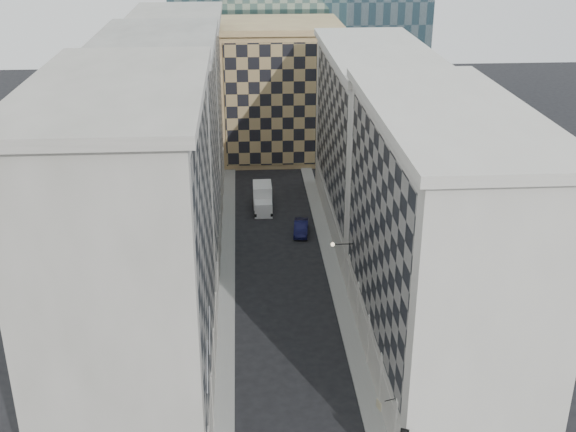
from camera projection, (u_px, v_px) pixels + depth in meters
name	position (u px, v px, depth m)	size (l,w,h in m)	color
sidewalk_west	(227.00, 277.00, 70.20)	(1.50, 100.00, 0.15)	gray
sidewalk_east	(334.00, 274.00, 70.84)	(1.50, 100.00, 0.15)	gray
bldg_left_a	(133.00, 259.00, 47.79)	(10.80, 22.80, 23.70)	gray
bldg_left_b	(164.00, 159.00, 68.14)	(10.80, 22.80, 22.70)	gray
bldg_left_c	(181.00, 105.00, 88.49)	(10.80, 22.80, 21.70)	gray
bldg_right_a	(439.00, 244.00, 53.37)	(10.80, 26.80, 20.70)	beige
bldg_right_b	(374.00, 141.00, 78.29)	(10.80, 28.80, 19.70)	beige
tan_block	(280.00, 90.00, 101.63)	(16.80, 14.80, 18.80)	tan
flagpoles_left	(208.00, 347.00, 45.03)	(0.10, 6.33, 2.33)	gray
bracket_lamp	(335.00, 244.00, 62.86)	(1.98, 0.36, 0.36)	black
box_truck	(263.00, 199.00, 85.63)	(2.18, 5.35, 2.93)	white
dark_car	(301.00, 228.00, 79.43)	(1.51, 4.33, 1.43)	#0E1036
shop_sign	(380.00, 404.00, 46.43)	(1.17, 0.62, 0.71)	black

